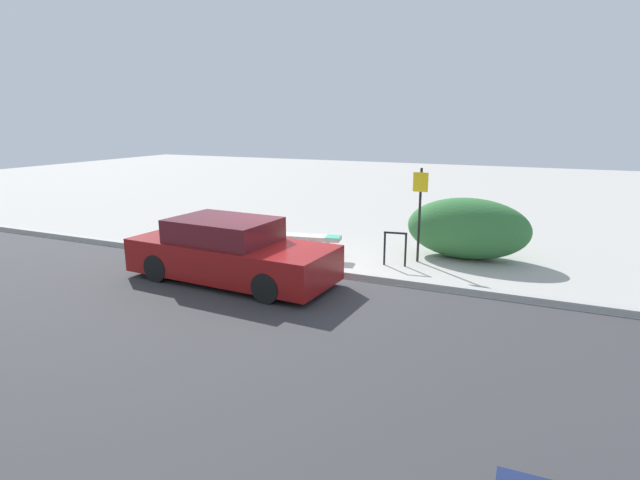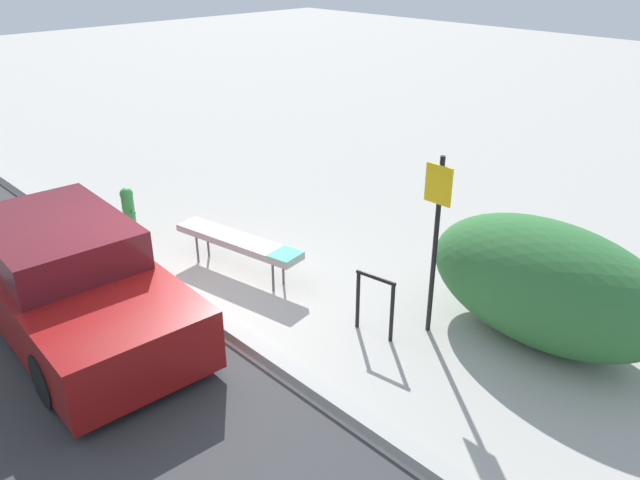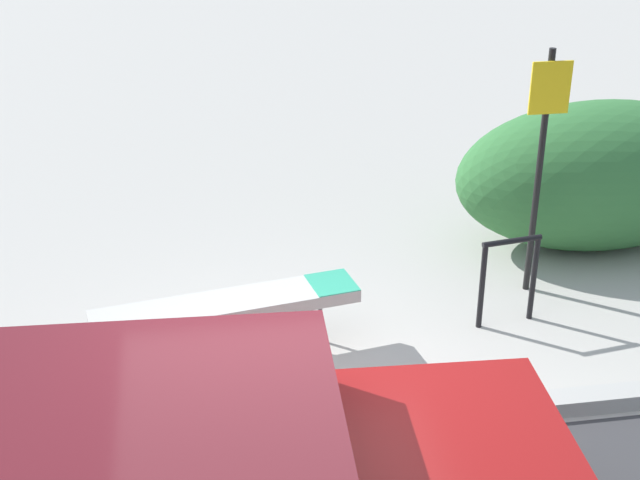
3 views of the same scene
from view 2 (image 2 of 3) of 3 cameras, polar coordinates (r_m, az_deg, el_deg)
The scene contains 8 objects.
ground_plane at distance 8.57m, azimuth -11.47°, elevation -6.24°, with size 60.00×60.00×0.00m, color #ADAAA3.
curb at distance 8.54m, azimuth -11.50°, elevation -5.87°, with size 60.00×0.20×0.13m.
bench at distance 9.13m, azimuth -7.49°, elevation -0.14°, with size 2.19×0.78×0.58m.
bike_rack at distance 7.69m, azimuth 5.04°, elevation -5.41°, with size 0.55×0.13×0.83m.
sign_post at distance 7.44m, azimuth 10.55°, elevation 0.82°, with size 0.36×0.08×2.30m.
fire_hydrant at distance 10.98m, azimuth -17.13°, elevation 2.83°, with size 0.36×0.22×0.77m.
shrub_hedge at distance 7.93m, azimuth 19.87°, elevation -3.76°, with size 3.02×1.54×1.53m.
parked_car_near at distance 8.51m, azimuth -22.24°, elevation -3.15°, with size 4.63×1.97×1.36m.
Camera 2 is at (6.31, -3.72, 4.45)m, focal length 35.00 mm.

